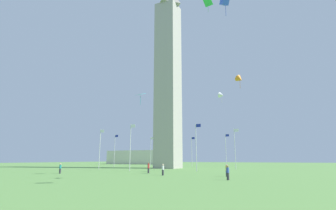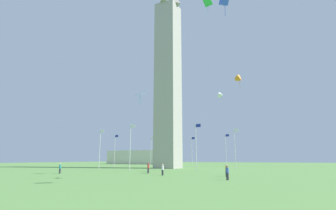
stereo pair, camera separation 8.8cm
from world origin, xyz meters
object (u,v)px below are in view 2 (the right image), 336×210
Objects in this scene: flagpole_e at (192,150)px; flagpole_s at (115,149)px; flagpole_n at (235,147)px; flagpole_sw at (100,147)px; kite_white_delta at (221,95)px; distant_building at (140,157)px; flagpole_se at (151,150)px; flagpole_w at (130,145)px; person_white_shirt at (163,170)px; flagpole_ne at (226,149)px; person_red_shirt at (148,168)px; kite_orange_delta at (240,79)px; person_yellow_shirt at (226,171)px; obelisk_monument at (168,71)px; kite_green_diamond at (208,2)px; flagpole_nw at (196,145)px; person_blue_shirt at (227,173)px; kite_cyan_diamond at (140,95)px; person_teal_shirt at (60,168)px.

flagpole_e is 1.00× the size of flagpole_s.
flagpole_sw is (-29.15, -12.08, 0.00)m from flagpole_n.
kite_white_delta is 0.07× the size of distant_building.
kite_white_delta reaches higher than flagpole_se.
flagpole_s is 1.00× the size of flagpole_w.
flagpole_e is 44.98m from person_white_shirt.
flagpole_ne is 1.00× the size of flagpole_sw.
person_red_shirt is 0.78× the size of kite_orange_delta.
obelisk_monument is at bearing -3.78° from person_yellow_shirt.
kite_green_diamond reaches higher than flagpole_sw.
flagpole_se reaches higher than person_red_shirt.
flagpole_nw is at bearing -90.00° from flagpole_ne.
person_yellow_shirt is at bearing -41.17° from person_blue_shirt.
flagpole_sw is at bearing 157.32° from kite_green_diamond.
flagpole_e is at bearing -33.17° from person_red_shirt.
person_blue_shirt is (34.42, -18.24, -4.23)m from flagpole_sw.
person_white_shirt reaches higher than person_yellow_shirt.
flagpole_w is 6.15× the size of kite_cyan_diamond.
flagpole_e is at bearing 104.23° from kite_cyan_diamond.
kite_orange_delta is (10.49, 6.56, 14.11)m from person_white_shirt.
kite_orange_delta is (5.34, -19.53, 9.88)m from flagpole_n.
flagpole_ne is 43.47m from kite_green_diamond.
obelisk_monument reaches higher than kite_green_diamond.
kite_green_diamond reaches higher than flagpole_e.
kite_cyan_diamond is (-4.81, -20.76, -4.12)m from kite_white_delta.
person_red_shirt is at bearing 6.86° from person_white_shirt.
flagpole_n is at bearing 83.26° from kite_cyan_diamond.
kite_orange_delta is at bearing -35.78° from flagpole_nw.
kite_cyan_diamond reaches higher than flagpole_e.
flagpole_w is 15.53m from person_white_shirt.
kite_cyan_diamond is at bearing -69.12° from obelisk_monument.
person_teal_shirt is at bearing -160.80° from kite_orange_delta.
kite_white_delta reaches higher than person_blue_shirt.
flagpole_s is at bearing 157.50° from flagpole_nw.
flagpole_n is 1.00× the size of flagpole_se.
flagpole_se is at bearing 134.88° from obelisk_monument.
flagpole_sw is 18.87m from person_teal_shirt.
kite_green_diamond is 1.46× the size of kite_cyan_diamond.
obelisk_monument is 27.01m from flagpole_nw.
flagpole_n is 26.93m from person_white_shirt.
kite_white_delta reaches higher than flagpole_sw.
flagpole_n is 25.24m from person_yellow_shirt.
kite_green_diamond is at bearing -148.38° from person_red_shirt.
flagpole_s is 4.46× the size of kite_white_delta.
distant_building reaches higher than person_white_shirt.
flagpole_s reaches higher than person_yellow_shirt.
flagpole_ne is 31.55m from flagpole_s.
person_white_shirt is at bearing -101.18° from flagpole_n.
kite_green_diamond is at bearing 65.43° from person_yellow_shirt.
flagpole_nw is 5.70× the size of person_teal_shirt.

